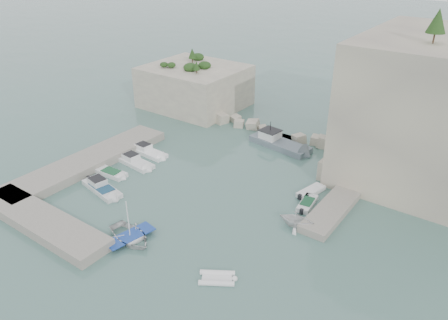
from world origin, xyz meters
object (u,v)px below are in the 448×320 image
Objects in this scene: motorboat_c at (112,175)px; work_boat at (280,147)px; tender_east_d at (333,176)px; motorboat_a at (148,154)px; motorboat_d at (102,191)px; motorboat_b at (136,165)px; rowboat at (131,240)px; tender_east_b at (307,206)px; inflatable_dinghy at (217,280)px; tender_east_a at (296,226)px; tender_east_c at (311,193)px.

work_boat is (13.20, 19.67, 0.00)m from motorboat_c.
motorboat_a is at bearing 118.82° from tender_east_d.
motorboat_b is at bearing 114.08° from motorboat_d.
motorboat_b is 0.62× the size of work_boat.
motorboat_c is 23.69m from work_boat.
rowboat is at bearing -47.49° from motorboat_a.
motorboat_d is 23.98m from tender_east_b.
work_boat reaches higher than inflatable_dinghy.
motorboat_d is at bearing 97.19° from tender_east_a.
tender_east_a is 0.95× the size of tender_east_d.
work_boat is at bearing 33.27° from tender_east_b.
tender_east_a is at bearing -167.08° from tender_east_d.
motorboat_b is 1.46× the size of tender_east_c.
motorboat_d is at bearing 110.62° from tender_east_b.
motorboat_a is 0.65× the size of work_boat.
motorboat_b is 23.05m from tender_east_c.
work_boat is at bearing 56.74° from motorboat_b.
work_boat reaches higher than rowboat.
work_boat is at bearing 53.19° from motorboat_c.
rowboat is (9.65, -4.59, 0.00)m from motorboat_d.
tender_east_d is 0.39× the size of work_boat.
tender_east_d is 10.20m from work_boat.
motorboat_b reaches higher than tender_east_c.
motorboat_d is 1.98× the size of inflatable_dinghy.
tender_east_a is at bearing -36.12° from rowboat.
tender_east_d is at bearing 24.81° from motorboat_a.
motorboat_b reaches higher than inflatable_dinghy.
inflatable_dinghy is (22.51, -14.33, 0.00)m from motorboat_a.
motorboat_b is 23.62m from tender_east_a.
inflatable_dinghy is 28.43m from work_boat.
tender_east_a is at bearing -47.66° from work_boat.
motorboat_c is 0.84× the size of rowboat.
motorboat_c and tender_east_b have the same top height.
tender_east_d is at bearing -4.55° from tender_east_b.
tender_east_d is (0.39, 5.54, 0.00)m from tender_east_c.
tender_east_c is at bearing -19.69° from rowboat.
motorboat_d is 20.43m from inflatable_dinghy.
rowboat is 26.47m from tender_east_d.
rowboat reaches higher than tender_east_b.
motorboat_b is (0.42, 3.76, 0.00)m from motorboat_c.
work_boat is at bearing 74.96° from motorboat_d.
rowboat is (12.15, -14.82, 0.00)m from motorboat_a.
tender_east_b is at bearing -149.86° from tender_east_c.
motorboat_a is at bearing 85.09° from tender_east_b.
motorboat_b is 0.92× the size of motorboat_d.
motorboat_c is at bearing 101.65° from tender_east_b.
motorboat_b reaches higher than rowboat.
inflatable_dinghy is at bearing -63.93° from work_boat.
motorboat_b is 1.13× the size of rowboat.
rowboat is 27.54m from work_boat.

